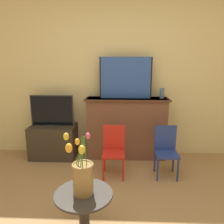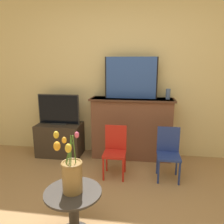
{
  "view_description": "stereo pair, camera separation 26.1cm",
  "coord_description": "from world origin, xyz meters",
  "px_view_note": "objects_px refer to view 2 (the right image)",
  "views": [
    {
      "loc": [
        0.07,
        -1.38,
        1.48
      ],
      "look_at": [
        -0.04,
        1.16,
        0.91
      ],
      "focal_mm": 35.0,
      "sensor_mm": 36.0,
      "label": 1
    },
    {
      "loc": [
        0.33,
        -1.35,
        1.48
      ],
      "look_at": [
        -0.04,
        1.16,
        0.91
      ],
      "focal_mm": 35.0,
      "sensor_mm": 36.0,
      "label": 2
    }
  ],
  "objects_px": {
    "chair_blue": "(168,151)",
    "painting": "(131,78)",
    "chair_red": "(115,148)",
    "tv_monitor": "(59,110)",
    "vase_tulips": "(72,174)"
  },
  "relations": [
    {
      "from": "chair_blue",
      "to": "vase_tulips",
      "type": "relative_size",
      "value": 1.28
    },
    {
      "from": "chair_red",
      "to": "vase_tulips",
      "type": "bearing_deg",
      "value": -100.96
    },
    {
      "from": "painting",
      "to": "chair_blue",
      "type": "height_order",
      "value": "painting"
    },
    {
      "from": "painting",
      "to": "vase_tulips",
      "type": "relative_size",
      "value": 1.51
    },
    {
      "from": "painting",
      "to": "tv_monitor",
      "type": "relative_size",
      "value": 1.18
    },
    {
      "from": "tv_monitor",
      "to": "chair_blue",
      "type": "bearing_deg",
      "value": -16.93
    },
    {
      "from": "chair_red",
      "to": "chair_blue",
      "type": "bearing_deg",
      "value": 1.97
    },
    {
      "from": "tv_monitor",
      "to": "chair_red",
      "type": "distance_m",
      "value": 1.17
    },
    {
      "from": "chair_blue",
      "to": "tv_monitor",
      "type": "bearing_deg",
      "value": 163.07
    },
    {
      "from": "painting",
      "to": "chair_red",
      "type": "xyz_separation_m",
      "value": [
        -0.16,
        -0.6,
        -0.89
      ]
    },
    {
      "from": "chair_red",
      "to": "tv_monitor",
      "type": "bearing_deg",
      "value": 151.42
    },
    {
      "from": "chair_blue",
      "to": "painting",
      "type": "bearing_deg",
      "value": 132.83
    },
    {
      "from": "chair_red",
      "to": "chair_blue",
      "type": "relative_size",
      "value": 1.0
    },
    {
      "from": "tv_monitor",
      "to": "chair_blue",
      "type": "height_order",
      "value": "tv_monitor"
    },
    {
      "from": "tv_monitor",
      "to": "chair_red",
      "type": "height_order",
      "value": "tv_monitor"
    }
  ]
}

